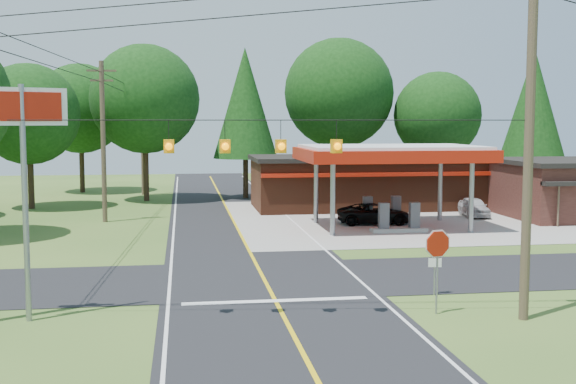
{
  "coord_description": "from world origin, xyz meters",
  "views": [
    {
      "loc": [
        -3.16,
        -28.07,
        6.23
      ],
      "look_at": [
        2.0,
        7.0,
        2.8
      ],
      "focal_mm": 45.0,
      "sensor_mm": 36.0,
      "label": 1
    }
  ],
  "objects": [
    {
      "name": "treeline_backdrop",
      "position": [
        0.82,
        24.01,
        7.49
      ],
      "size": [
        70.27,
        51.59,
        13.3
      ],
      "color": "#332316",
      "rests_on": "ground"
    },
    {
      "name": "suv_car",
      "position": [
        8.5,
        14.5,
        0.64
      ],
      "size": [
        4.93,
        4.93,
        1.28
      ],
      "primitive_type": "imported",
      "rotation": [
        0.0,
        0.0,
        1.49
      ],
      "color": "black",
      "rests_on": "ground"
    },
    {
      "name": "route_sign_post",
      "position": [
        5.8,
        -3.52,
        1.38
      ],
      "size": [
        0.47,
        0.13,
        2.3
      ],
      "color": "gray",
      "rests_on": "ground"
    },
    {
      "name": "big_stop_sign",
      "position": [
        -8.0,
        -4.91,
        5.56
      ],
      "size": [
        2.55,
        1.16,
        7.4
      ],
      "color": "gray",
      "rests_on": "ground"
    },
    {
      "name": "utility_pole_north",
      "position": [
        -6.5,
        35.0,
        4.75
      ],
      "size": [
        0.3,
        0.3,
        9.5
      ],
      "color": "#473828",
      "rests_on": "ground"
    },
    {
      "name": "sedan_car",
      "position": [
        15.91,
        17.0,
        0.63
      ],
      "size": [
        4.15,
        4.15,
        1.26
      ],
      "primitive_type": "imported",
      "rotation": [
        0.0,
        0.0,
        -0.13
      ],
      "color": "silver",
      "rests_on": "ground"
    },
    {
      "name": "ground",
      "position": [
        0.0,
        0.0,
        0.0
      ],
      "size": [
        120.0,
        120.0,
        0.0
      ],
      "primitive_type": "plane",
      "color": "#35591F",
      "rests_on": "ground"
    },
    {
      "name": "main_highway",
      "position": [
        0.0,
        0.0,
        0.01
      ],
      "size": [
        8.0,
        120.0,
        0.02
      ],
      "primitive_type": "cube",
      "color": "black",
      "rests_on": "ground"
    },
    {
      "name": "overhead_beacons",
      "position": [
        -1.0,
        -6.0,
        6.21
      ],
      "size": [
        17.04,
        2.04,
        1.03
      ],
      "color": "black",
      "rests_on": "ground"
    },
    {
      "name": "cross_road",
      "position": [
        0.0,
        0.0,
        0.01
      ],
      "size": [
        70.0,
        7.0,
        0.02
      ],
      "primitive_type": "cube",
      "color": "black",
      "rests_on": "ground"
    },
    {
      "name": "gas_canopy",
      "position": [
        9.0,
        13.0,
        4.27
      ],
      "size": [
        10.6,
        7.4,
        4.88
      ],
      "color": "gray",
      "rests_on": "ground"
    },
    {
      "name": "convenience_store",
      "position": [
        10.0,
        22.98,
        1.92
      ],
      "size": [
        16.4,
        7.55,
        3.8
      ],
      "color": "#512717",
      "rests_on": "ground"
    },
    {
      "name": "lane_center_yellow",
      "position": [
        0.0,
        0.0,
        0.03
      ],
      "size": [
        0.15,
        110.0,
        0.0
      ],
      "primitive_type": "cube",
      "color": "yellow",
      "rests_on": "main_highway"
    },
    {
      "name": "utility_pole_near_right",
      "position": [
        7.5,
        -7.0,
        5.96
      ],
      "size": [
        1.8,
        0.3,
        11.5
      ],
      "color": "#473828",
      "rests_on": "ground"
    },
    {
      "name": "utility_pole_far_left",
      "position": [
        -8.0,
        18.0,
        5.2
      ],
      "size": [
        1.8,
        0.3,
        10.0
      ],
      "color": "#473828",
      "rests_on": "ground"
    },
    {
      "name": "octagonal_stop_sign",
      "position": [
        4.98,
        -6.01,
        2.11
      ],
      "size": [
        0.94,
        0.28,
        2.8
      ],
      "color": "gray",
      "rests_on": "ground"
    }
  ]
}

